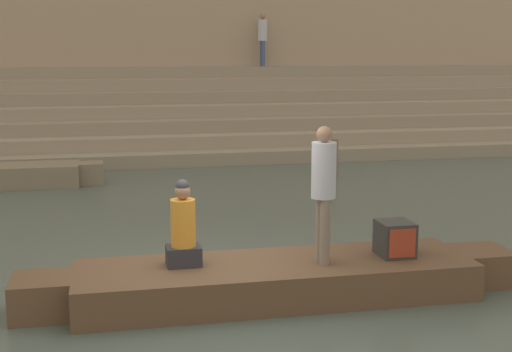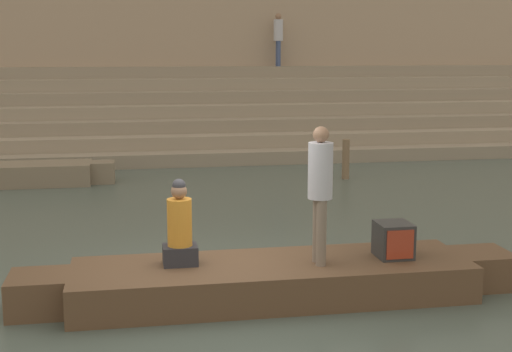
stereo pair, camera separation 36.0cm
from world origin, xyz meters
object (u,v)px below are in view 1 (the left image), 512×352
(rowboat_main, at_px, (276,279))
(tv_set, at_px, (395,239))
(person_standing, at_px, (324,184))
(person_on_steps, at_px, (263,36))
(person_rowing, at_px, (183,230))
(mooring_post, at_px, (334,159))

(rowboat_main, distance_m, tv_set, 1.65)
(rowboat_main, relative_size, person_standing, 3.72)
(tv_set, distance_m, person_on_steps, 15.55)
(tv_set, relative_size, person_on_steps, 0.28)
(rowboat_main, distance_m, person_rowing, 1.34)
(mooring_post, bearing_deg, tv_set, -102.89)
(rowboat_main, height_order, person_rowing, person_rowing)
(mooring_post, bearing_deg, person_on_steps, 91.42)
(person_rowing, bearing_deg, rowboat_main, -14.77)
(person_rowing, relative_size, mooring_post, 1.12)
(tv_set, bearing_deg, mooring_post, 69.76)
(mooring_post, height_order, person_on_steps, person_on_steps)
(person_standing, height_order, tv_set, person_standing)
(tv_set, bearing_deg, person_rowing, 169.39)
(person_standing, relative_size, mooring_post, 1.79)
(person_rowing, height_order, tv_set, person_rowing)
(rowboat_main, xyz_separation_m, person_standing, (0.57, -0.14, 1.22))
(rowboat_main, xyz_separation_m, person_on_steps, (3.23, 15.17, 3.31))
(mooring_post, bearing_deg, rowboat_main, -113.23)
(rowboat_main, height_order, mooring_post, mooring_post)
(person_on_steps, bearing_deg, mooring_post, -2.26)
(rowboat_main, height_order, tv_set, tv_set)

